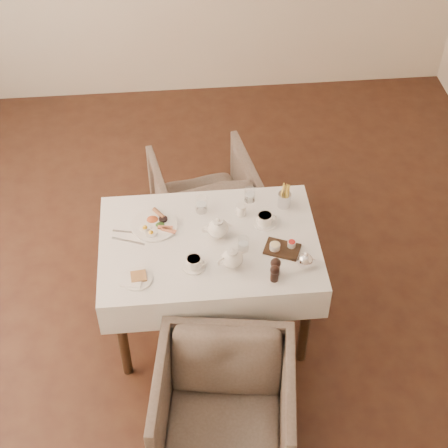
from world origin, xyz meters
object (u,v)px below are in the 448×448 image
armchair_near (224,409)px  armchair_far (204,198)px  table (209,255)px  breakfast_plate (155,224)px  teapot_centre (218,227)px

armchair_near → armchair_far: size_ratio=1.07×
table → breakfast_plate: size_ratio=4.59×
table → armchair_near: (0.01, -0.86, -0.30)m
breakfast_plate → teapot_centre: teapot_centre is taller
table → teapot_centre: 0.20m
armchair_far → breakfast_plate: (-0.34, -0.70, 0.45)m
breakfast_plate → teapot_centre: 0.39m
table → armchair_near: bearing=-89.3°
breakfast_plate → teapot_centre: bearing=-27.4°
table → breakfast_plate: breakfast_plate is taller
armchair_far → breakfast_plate: 0.89m
armchair_near → breakfast_plate: size_ratio=2.67×
armchair_far → armchair_near: bearing=78.9°
armchair_near → breakfast_plate: (-0.32, 1.02, 0.43)m
teapot_centre → armchair_far: bearing=87.3°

